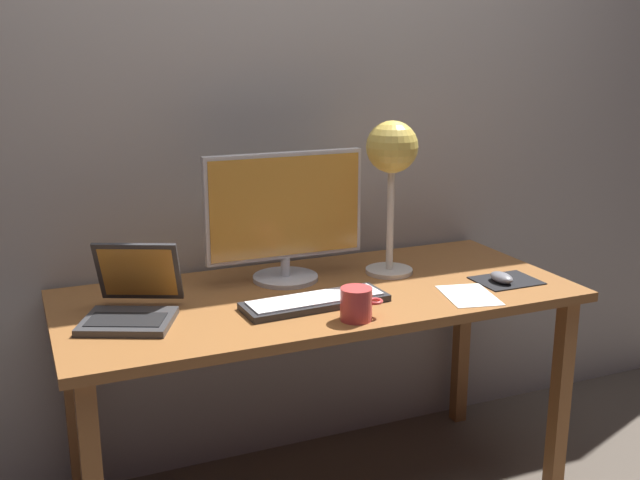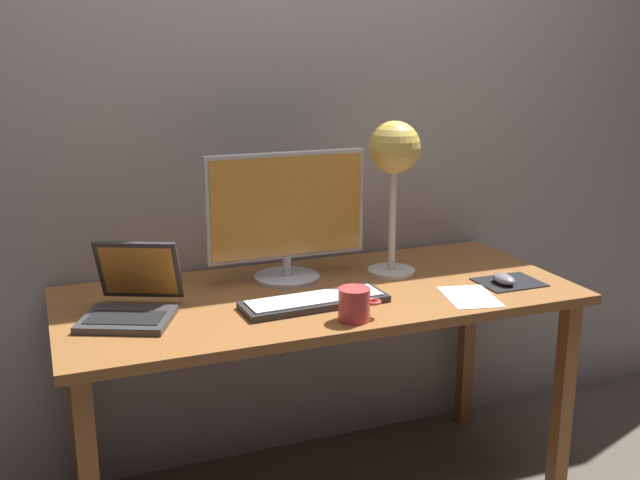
{
  "view_description": "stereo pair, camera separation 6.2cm",
  "coord_description": "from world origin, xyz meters",
  "px_view_note": "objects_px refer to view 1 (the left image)",
  "views": [
    {
      "loc": [
        -0.86,
        -2.04,
        1.49
      ],
      "look_at": [
        -0.02,
        -0.05,
        0.92
      ],
      "focal_mm": 41.78,
      "sensor_mm": 36.0,
      "label": 1
    },
    {
      "loc": [
        -0.8,
        -2.06,
        1.49
      ],
      "look_at": [
        -0.02,
        -0.05,
        0.92
      ],
      "focal_mm": 41.78,
      "sensor_mm": 36.0,
      "label": 2
    }
  ],
  "objects_px": {
    "monitor": "(285,214)",
    "coffee_mug": "(357,304)",
    "desk_lamp": "(392,158)",
    "keyboard_main": "(315,301)",
    "laptop": "(133,297)",
    "mouse": "(501,277)"
  },
  "relations": [
    {
      "from": "keyboard_main",
      "to": "desk_lamp",
      "type": "height_order",
      "value": "desk_lamp"
    },
    {
      "from": "keyboard_main",
      "to": "desk_lamp",
      "type": "xyz_separation_m",
      "value": [
        0.35,
        0.2,
        0.38
      ]
    },
    {
      "from": "monitor",
      "to": "desk_lamp",
      "type": "distance_m",
      "value": 0.39
    },
    {
      "from": "monitor",
      "to": "keyboard_main",
      "type": "height_order",
      "value": "monitor"
    },
    {
      "from": "keyboard_main",
      "to": "mouse",
      "type": "xyz_separation_m",
      "value": [
        0.63,
        -0.04,
        0.01
      ]
    },
    {
      "from": "mouse",
      "to": "coffee_mug",
      "type": "height_order",
      "value": "coffee_mug"
    },
    {
      "from": "laptop",
      "to": "keyboard_main",
      "type": "bearing_deg",
      "value": -12.45
    },
    {
      "from": "mouse",
      "to": "keyboard_main",
      "type": "bearing_deg",
      "value": 176.31
    },
    {
      "from": "keyboard_main",
      "to": "coffee_mug",
      "type": "height_order",
      "value": "coffee_mug"
    },
    {
      "from": "laptop",
      "to": "coffee_mug",
      "type": "relative_size",
      "value": 2.81
    },
    {
      "from": "keyboard_main",
      "to": "mouse",
      "type": "height_order",
      "value": "mouse"
    },
    {
      "from": "monitor",
      "to": "coffee_mug",
      "type": "bearing_deg",
      "value": -81.89
    },
    {
      "from": "laptop",
      "to": "monitor",
      "type": "bearing_deg",
      "value": 16.27
    },
    {
      "from": "keyboard_main",
      "to": "coffee_mug",
      "type": "relative_size",
      "value": 3.59
    },
    {
      "from": "desk_lamp",
      "to": "coffee_mug",
      "type": "relative_size",
      "value": 4.11
    },
    {
      "from": "laptop",
      "to": "mouse",
      "type": "xyz_separation_m",
      "value": [
        1.14,
        -0.15,
        -0.04
      ]
    },
    {
      "from": "desk_lamp",
      "to": "keyboard_main",
      "type": "bearing_deg",
      "value": -150.43
    },
    {
      "from": "keyboard_main",
      "to": "laptop",
      "type": "height_order",
      "value": "laptop"
    },
    {
      "from": "monitor",
      "to": "coffee_mug",
      "type": "distance_m",
      "value": 0.46
    },
    {
      "from": "monitor",
      "to": "laptop",
      "type": "bearing_deg",
      "value": -163.73
    },
    {
      "from": "monitor",
      "to": "desk_lamp",
      "type": "bearing_deg",
      "value": -10.07
    },
    {
      "from": "laptop",
      "to": "coffee_mug",
      "type": "xyz_separation_m",
      "value": [
        0.57,
        -0.27,
        -0.01
      ]
    }
  ]
}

